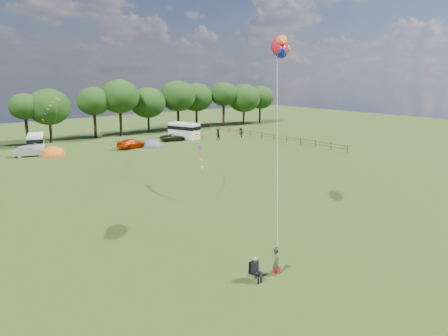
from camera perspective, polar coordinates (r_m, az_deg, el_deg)
ground_plane at (r=31.64m, az=9.43°, el=-9.55°), size 180.00×180.00×0.00m
tree_line at (r=79.15m, az=-19.34°, el=7.94°), size 102.98×10.98×10.27m
fence at (r=77.07m, az=5.72°, el=4.24°), size 0.12×33.12×1.20m
car_b at (r=67.24m, az=-23.99°, el=2.03°), size 4.54×2.64×1.51m
car_c at (r=69.39m, az=-11.90°, el=3.13°), size 5.06×2.64×1.45m
car_d at (r=75.60m, az=-6.68°, el=3.98°), size 4.71×2.98×1.19m
campervan_c at (r=71.27m, az=-23.36°, el=3.13°), size 3.78×5.62×2.54m
campervan_d at (r=78.25m, az=-5.24°, el=4.95°), size 3.91×6.06×2.75m
tent_orange at (r=66.81m, az=-21.35°, el=1.55°), size 3.38×3.70×2.64m
tent_greyblue at (r=70.22m, az=-9.33°, el=2.76°), size 3.23×3.54×2.40m
awning_navy at (r=80.47m, az=-5.63°, el=4.90°), size 4.26×3.79×2.25m
kite_flyer at (r=26.52m, az=6.85°, el=-12.03°), size 0.72×0.68×1.65m
camp_chair at (r=25.67m, az=4.00°, el=-12.70°), size 0.69×0.69×1.47m
kite_bag at (r=27.06m, az=6.88°, el=-13.08°), size 0.49×0.38×0.31m
fish_kite at (r=32.31m, az=7.35°, el=15.39°), size 3.05×3.44×1.95m
streamer_kite_b at (r=43.96m, az=-21.91°, el=6.77°), size 4.11×4.64×3.78m
streamer_kite_c at (r=43.31m, az=-3.37°, el=3.28°), size 3.21×4.98×2.81m
walker_a at (r=76.54m, az=-0.84°, el=4.43°), size 0.92×0.58×1.87m
walker_b at (r=78.93m, az=2.24°, el=4.64°), size 1.27×0.90×1.79m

